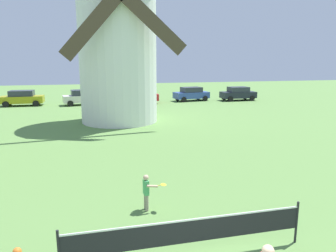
% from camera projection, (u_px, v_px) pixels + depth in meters
% --- Properties ---
extents(windmill, '(8.52, 6.37, 12.98)m').
position_uv_depth(windmill, '(117.00, 33.00, 22.82)').
color(windmill, white).
rests_on(windmill, ground_plane).
extents(tennis_net, '(5.75, 0.06, 1.10)m').
position_uv_depth(tennis_net, '(189.00, 231.00, 7.28)').
color(tennis_net, black).
rests_on(tennis_net, ground_plane).
extents(player_far, '(0.72, 0.41, 1.14)m').
position_uv_depth(player_far, '(147.00, 190.00, 9.68)').
color(player_far, '#9E937F').
rests_on(player_far, ground_plane).
extents(stray_ball, '(0.20, 0.20, 0.20)m').
position_uv_depth(stray_ball, '(17.00, 252.00, 7.49)').
color(stray_ball, orange).
rests_on(stray_ball, ground_plane).
extents(parked_car_mustard, '(4.11, 1.90, 1.56)m').
position_uv_depth(parked_car_mustard, '(22.00, 98.00, 32.21)').
color(parked_car_mustard, '#999919').
rests_on(parked_car_mustard, ground_plane).
extents(parked_car_cream, '(4.09, 2.34, 1.56)m').
position_uv_depth(parked_car_cream, '(82.00, 97.00, 32.92)').
color(parked_car_cream, silver).
rests_on(parked_car_cream, ground_plane).
extents(parked_car_red, '(4.18, 1.93, 1.56)m').
position_uv_depth(parked_car_red, '(138.00, 96.00, 33.97)').
color(parked_car_red, red).
rests_on(parked_car_red, ground_plane).
extents(parked_car_blue, '(4.16, 2.37, 1.56)m').
position_uv_depth(parked_car_blue, '(191.00, 94.00, 36.21)').
color(parked_car_blue, '#334C99').
rests_on(parked_car_blue, ground_plane).
extents(parked_car_black, '(3.99, 1.93, 1.56)m').
position_uv_depth(parked_car_black, '(238.00, 93.00, 36.55)').
color(parked_car_black, '#1E232D').
rests_on(parked_car_black, ground_plane).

